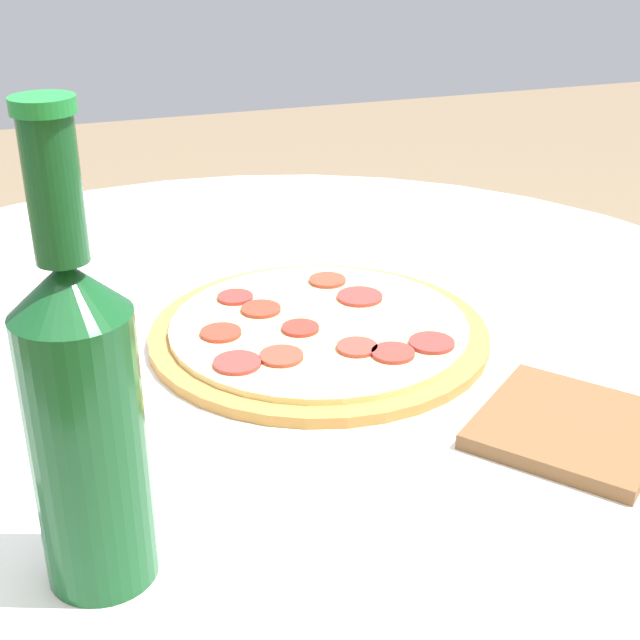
% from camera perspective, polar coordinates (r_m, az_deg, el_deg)
% --- Properties ---
extents(table, '(1.08, 1.08, 0.70)m').
position_cam_1_polar(table, '(0.88, -2.73, -9.89)').
color(table, white).
rests_on(table, ground_plane).
extents(pizza, '(0.31, 0.31, 0.02)m').
position_cam_1_polar(pizza, '(0.81, -0.02, -0.78)').
color(pizza, '#B77F3D').
rests_on(pizza, table).
extents(beer_bottle, '(0.07, 0.07, 0.28)m').
position_cam_1_polar(beer_bottle, '(0.51, -14.87, -5.82)').
color(beer_bottle, '#144C23').
rests_on(beer_bottle, table).
extents(pizza_paddle, '(0.20, 0.23, 0.02)m').
position_cam_1_polar(pizza_paddle, '(0.69, 17.57, -7.12)').
color(pizza_paddle, brown).
rests_on(pizza_paddle, table).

